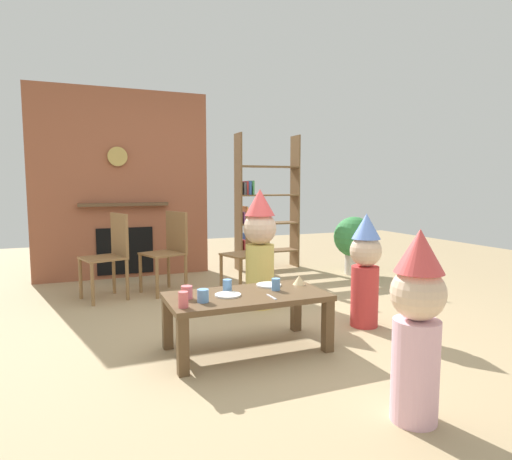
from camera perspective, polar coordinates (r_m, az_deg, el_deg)
ground_plane at (r=3.79m, az=0.21°, el=-12.61°), size 12.00×12.00×0.00m
brick_fireplace_feature at (r=5.94m, az=-16.93°, el=5.58°), size 2.20×0.28×2.40m
bookshelf at (r=6.23m, az=0.89°, el=2.80°), size 0.90×0.28×1.90m
coffee_table at (r=3.23m, az=-1.19°, el=-9.39°), size 1.15×0.59×0.42m
paper_cup_near_left at (r=3.00m, az=-6.89°, el=-8.46°), size 0.08×0.08×0.09m
paper_cup_near_right at (r=3.29m, az=-3.74°, el=-7.15°), size 0.07×0.07×0.09m
paper_cup_center at (r=2.89m, az=-9.40°, el=-8.90°), size 0.06×0.06×0.10m
paper_cup_far_left at (r=3.11m, az=-8.97°, el=-7.98°), size 0.08×0.08×0.09m
paper_cup_far_right at (r=3.31m, az=2.59°, el=-7.06°), size 0.06×0.06×0.09m
paper_plate_front at (r=3.16m, az=-3.67°, el=-8.40°), size 0.19×0.19×0.01m
paper_plate_rear at (r=3.46m, az=1.67°, el=-7.13°), size 0.19×0.19×0.01m
birthday_cake_slice at (r=3.51m, az=5.61°, el=-6.47°), size 0.10×0.10×0.07m
table_fork at (r=3.11m, az=2.03°, el=-8.67°), size 0.02×0.15×0.01m
child_with_cone_hat at (r=2.40m, az=20.14°, el=-11.04°), size 0.27×0.27×0.99m
child_in_pink at (r=3.84m, az=13.99°, el=-4.69°), size 0.27×0.27×0.96m
child_by_the_chairs at (r=4.28m, az=0.50°, el=-2.00°), size 0.32×0.32×1.16m
dining_chair_left at (r=4.88m, az=-18.24°, el=-2.54°), size 0.50×0.50×0.90m
dining_chair_middle at (r=5.01m, az=-11.12°, el=-2.12°), size 0.51×0.51×0.90m
dining_chair_right at (r=4.85m, az=-0.70°, el=-2.27°), size 0.49×0.49×0.90m
potted_plant_tall at (r=6.02m, az=12.58°, el=-1.16°), size 0.54×0.54×0.77m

